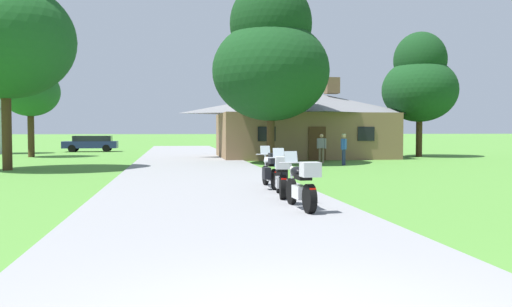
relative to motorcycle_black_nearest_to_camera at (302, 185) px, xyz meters
name	(u,v)px	position (x,y,z in m)	size (l,w,h in m)	color
ground_plane	(196,171)	(-1.88, 12.71, -0.62)	(500.00, 500.00, 0.00)	#4C8433
asphalt_driveway	(198,174)	(-1.88, 10.71, -0.59)	(6.40, 80.00, 0.06)	gray
motorcycle_black_nearest_to_camera	(302,185)	(0.00, 0.00, 0.00)	(0.66, 2.08, 1.30)	black
motorcycle_blue_second_in_row	(281,176)	(0.01, 2.38, 0.00)	(0.72, 2.08, 1.30)	black
motorcycle_silver_farthest_in_row	(272,171)	(0.15, 4.51, -0.01)	(0.74, 2.08, 1.30)	black
stone_lodge	(303,123)	(5.94, 23.72, 1.75)	(12.04, 7.63, 5.51)	brown
bystander_gray_shirt_near_lodge	(322,147)	(5.50, 17.56, 0.31)	(0.49, 0.37, 1.67)	#75664C
bystander_blue_shirt_beside_signpost	(344,148)	(6.12, 15.45, 0.33)	(0.39, 0.47, 1.69)	navy
tree_left_far	(30,85)	(-12.72, 27.28, 4.40)	(4.02, 4.02, 7.68)	#422D19
tree_left_near	(5,23)	(-10.58, 14.51, 6.21)	(6.40, 6.40, 11.02)	#422D19
tree_right_of_lodge	(420,81)	(14.47, 23.76, 4.74)	(5.30, 5.30, 8.84)	#422D19
tree_by_lodge_front	(271,57)	(2.53, 17.52, 5.35)	(6.55, 6.55, 10.26)	#422D19
parked_navy_suv_far_left	(91,143)	(-10.00, 36.35, 0.16)	(4.61, 1.93, 1.40)	navy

